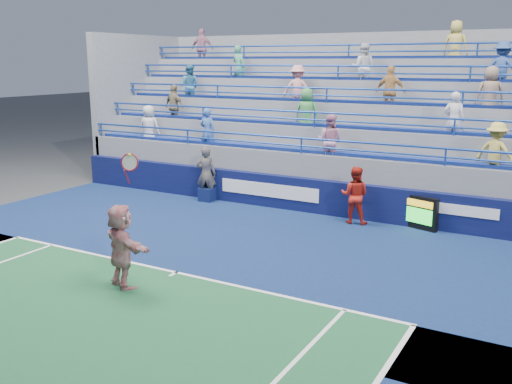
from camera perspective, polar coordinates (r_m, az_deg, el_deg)
The scene contains 8 objects.
ground at distance 13.36m, azimuth -7.97°, elevation -8.06°, with size 120.00×120.00×0.00m, color #333538.
sponsor_wall at distance 18.54m, azimuth 4.22°, elevation -0.21°, with size 18.00×0.32×1.10m.
bleacher_stand at distance 21.77m, azimuth 8.52°, elevation 4.33°, with size 18.00×5.60×6.13m.
serve_speed_board at distance 17.20m, azimuth 15.63°, elevation -1.91°, with size 1.39×0.58×0.98m.
judge_chair at distance 19.88m, azimuth -4.89°, elevation -0.13°, with size 0.51×0.51×0.86m.
tennis_player at distance 12.51m, azimuth -13.30°, elevation -5.26°, with size 1.78×1.18×2.96m.
line_judge at distance 19.77m, azimuth -5.01°, elevation 1.80°, with size 0.70×0.46×1.91m, color #121434.
ball_girl at distance 17.21m, azimuth 9.83°, elevation -0.32°, with size 0.84×0.66×1.73m, color #B11F14.
Camera 1 is at (7.67, -9.85, 4.77)m, focal length 40.00 mm.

